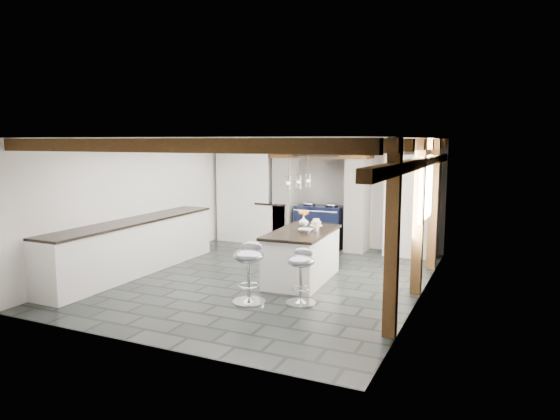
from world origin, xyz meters
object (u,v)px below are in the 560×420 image
at_px(range_cooker, 320,226).
at_px(bar_stool_far, 249,266).
at_px(bar_stool_near, 301,270).
at_px(kitchen_island, 302,255).

bearing_deg(range_cooker, bar_stool_far, -84.69).
xyz_separation_m(range_cooker, bar_stool_near, (1.04, -3.63, 0.02)).
bearing_deg(kitchen_island, range_cooker, 100.91).
xyz_separation_m(kitchen_island, bar_stool_near, (0.43, -1.11, 0.07)).
bearing_deg(bar_stool_near, range_cooker, 102.12).
height_order(range_cooker, bar_stool_near, range_cooker).
bearing_deg(kitchen_island, bar_stool_far, -102.95).
xyz_separation_m(range_cooker, kitchen_island, (0.61, -2.53, -0.04)).
xyz_separation_m(bar_stool_near, bar_stool_far, (-0.68, -0.26, 0.05)).
height_order(bar_stool_near, bar_stool_far, bar_stool_far).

